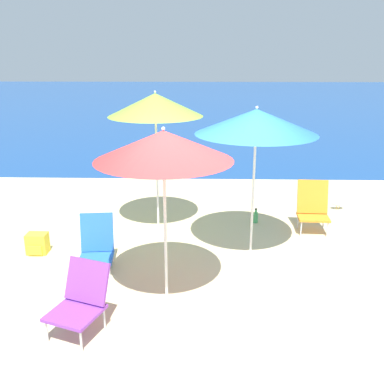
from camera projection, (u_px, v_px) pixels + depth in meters
ground_plane at (209, 292)px, 5.52m from camera, size 60.00×60.00×0.00m
sea_water at (205, 99)px, 29.58m from camera, size 60.00×40.00×0.01m
beach_umbrella_blue at (256, 122)px, 6.10m from camera, size 1.78×1.78×2.23m
beach_umbrella_lime at (155, 105)px, 6.95m from camera, size 1.57×1.57×2.37m
beach_umbrella_red at (164, 146)px, 4.84m from camera, size 1.61×1.61×2.15m
beach_chair_orange at (313, 206)px, 7.35m from camera, size 0.54×0.52×0.87m
beach_chair_purple at (81, 298)px, 4.66m from camera, size 0.69×0.75×0.76m
beach_chair_blue at (97, 244)px, 6.13m from camera, size 0.52×0.57×0.75m
backpack_yellow at (37, 244)px, 6.56m from camera, size 0.31×0.25×0.32m
water_bottle at (256, 217)px, 7.78m from camera, size 0.09×0.09×0.27m
seagull at (339, 203)px, 8.44m from camera, size 0.27×0.11×0.23m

